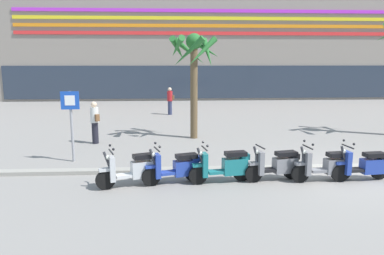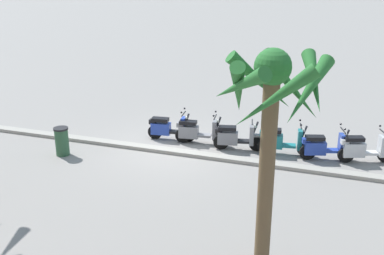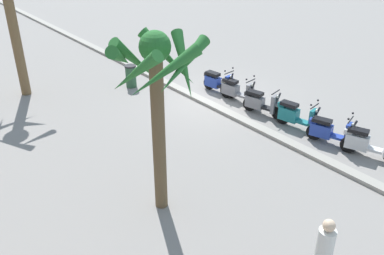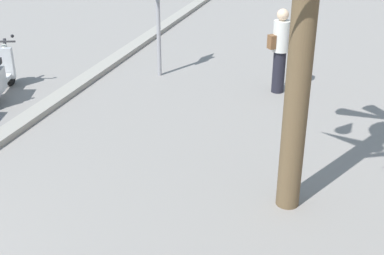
# 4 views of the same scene
# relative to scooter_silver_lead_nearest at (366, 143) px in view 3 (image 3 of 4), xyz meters

# --- Properties ---
(ground_plane) EXTENTS (200.00, 200.00, 0.00)m
(ground_plane) POSITION_rel_scooter_silver_lead_nearest_xyz_m (6.13, 0.81, -0.46)
(ground_plane) COLOR gray
(curb_strip) EXTENTS (60.00, 0.36, 0.12)m
(curb_strip) POSITION_rel_scooter_silver_lead_nearest_xyz_m (6.13, 1.21, -0.40)
(curb_strip) COLOR gray
(curb_strip) RESTS_ON ground
(scooter_silver_lead_nearest) EXTENTS (1.72, 0.83, 1.17)m
(scooter_silver_lead_nearest) POSITION_rel_scooter_silver_lead_nearest_xyz_m (0.00, 0.00, 0.00)
(scooter_silver_lead_nearest) COLOR black
(scooter_silver_lead_nearest) RESTS_ON ground
(scooter_blue_second_in_line) EXTENTS (1.71, 0.76, 1.17)m
(scooter_blue_second_in_line) POSITION_rel_scooter_silver_lead_nearest_xyz_m (1.17, 0.18, -0.02)
(scooter_blue_second_in_line) COLOR black
(scooter_blue_second_in_line) RESTS_ON ground
(scooter_teal_far_back) EXTENTS (1.80, 0.64, 1.17)m
(scooter_teal_far_back) POSITION_rel_scooter_silver_lead_nearest_xyz_m (2.54, 0.15, 0.00)
(scooter_teal_far_back) COLOR black
(scooter_teal_far_back) RESTS_ON ground
(scooter_grey_mid_centre) EXTENTS (1.70, 0.67, 1.04)m
(scooter_grey_mid_centre) POSITION_rel_scooter_silver_lead_nearest_xyz_m (4.05, 0.26, -0.02)
(scooter_grey_mid_centre) COLOR black
(scooter_grey_mid_centre) RESTS_ON ground
(scooter_grey_mid_front) EXTENTS (1.85, 0.60, 1.17)m
(scooter_grey_mid_front) POSITION_rel_scooter_silver_lead_nearest_xyz_m (5.45, 0.12, -0.02)
(scooter_grey_mid_front) COLOR black
(scooter_grey_mid_front) RESTS_ON ground
(scooter_blue_gap_after_mid) EXTENTS (1.76, 0.57, 1.17)m
(scooter_blue_gap_after_mid) POSITION_rel_scooter_silver_lead_nearest_xyz_m (6.54, 0.10, -0.02)
(scooter_blue_gap_after_mid) COLOR black
(scooter_blue_gap_after_mid) RESTS_ON ground
(palm_tree_by_mall_entrance) EXTENTS (2.28, 2.23, 4.55)m
(palm_tree_by_mall_entrance) POSITION_rel_scooter_silver_lead_nearest_xyz_m (1.99, 6.22, 3.01)
(palm_tree_by_mall_entrance) COLOR brown
(palm_tree_by_mall_entrance) RESTS_ON ground
(pedestrian_strolling_near_curb) EXTENTS (0.42, 0.43, 1.76)m
(pedestrian_strolling_near_curb) POSITION_rel_scooter_silver_lead_nearest_xyz_m (-2.13, 5.33, 0.48)
(pedestrian_strolling_near_curb) COLOR black
(pedestrian_strolling_near_curb) RESTS_ON ground
(litter_bin) EXTENTS (0.48, 0.48, 0.95)m
(litter_bin) POSITION_rel_scooter_silver_lead_nearest_xyz_m (9.34, 2.52, 0.02)
(litter_bin) COLOR #2D5638
(litter_bin) RESTS_ON ground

